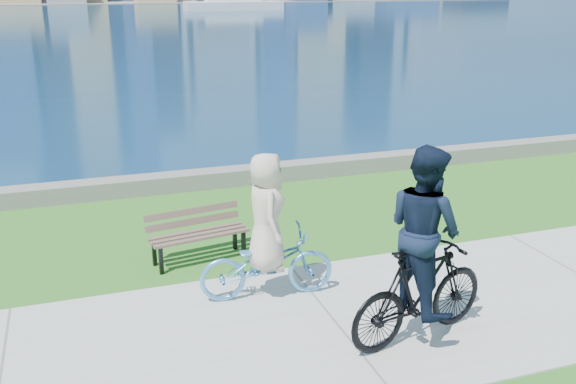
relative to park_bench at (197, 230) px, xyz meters
name	(u,v)px	position (x,y,z in m)	size (l,w,h in m)	color
ground	(336,324)	(1.28, -2.57, -0.49)	(320.00, 320.00, 0.00)	#27651A
concrete_path	(336,323)	(1.28, -2.57, -0.48)	(80.00, 3.50, 0.02)	#AEAFA9
seawall	(223,177)	(1.28, 3.63, -0.31)	(90.00, 0.50, 0.35)	slate
bay_water	(89,18)	(1.28, 69.43, -0.48)	(320.00, 131.00, 0.01)	#0C2C4E
far_shore	(76,2)	(1.28, 127.43, -0.43)	(320.00, 30.00, 0.12)	slate
ferry_far	(234,4)	(21.87, 83.77, 0.30)	(13.92, 3.98, 1.89)	silver
park_bench	(197,230)	(0.00, 0.00, 0.00)	(1.61, 0.77, 0.80)	black
cyclist_woman	(266,245)	(0.66, -1.58, 0.29)	(0.84, 1.92, 2.06)	#58A1D5
cyclist_man	(422,262)	(2.08, -3.23, 0.55)	(1.03, 2.12, 2.44)	black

